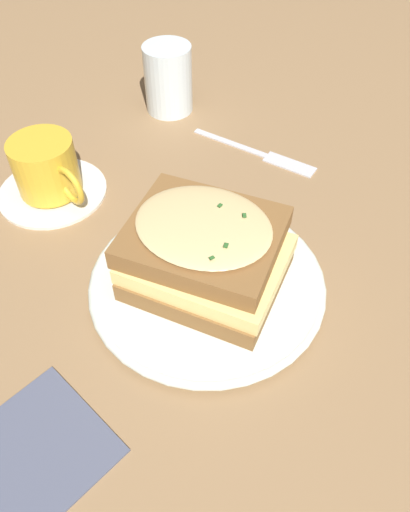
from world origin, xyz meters
The scene contains 7 objects.
ground_plane centered at (0.00, 0.00, 0.00)m, with size 2.40×2.40×0.00m, color olive.
dinner_plate centered at (0.02, 0.00, 0.01)m, with size 0.23×0.23×0.02m.
sandwich centered at (0.02, -0.01, 0.05)m, with size 0.18×0.19×0.07m.
teacup_with_saucer centered at (0.12, -0.21, 0.03)m, with size 0.13×0.13×0.07m.
water_glass centered at (-0.08, -0.32, 0.05)m, with size 0.07×0.07×0.09m, color silver.
fork centered at (-0.15, -0.16, 0.00)m, with size 0.10×0.16×0.00m.
napkin centered at (0.23, 0.08, 0.00)m, with size 0.13×0.11×0.00m, color #4C5166.
Camera 1 is at (0.17, 0.27, 0.39)m, focal length 35.00 mm.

